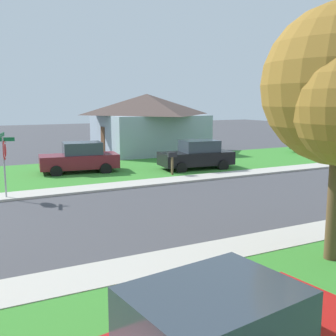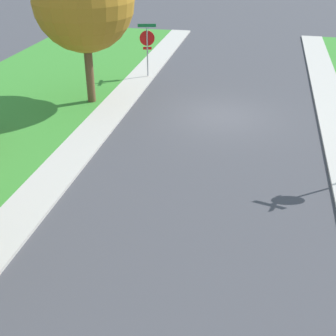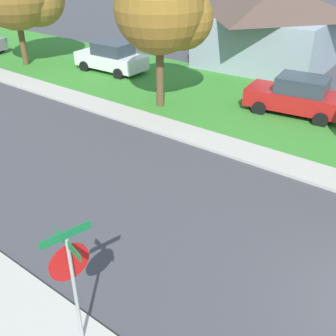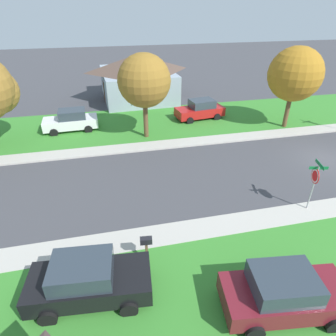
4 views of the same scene
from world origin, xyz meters
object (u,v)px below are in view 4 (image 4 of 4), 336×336
object	(u,v)px
house_right_setback	(137,77)
car_white_driveway_right	(71,120)
stop_sign_far_corner	(315,179)
car_black_behind_trees	(88,280)
tree_corner_large	(295,75)
car_red_kerbside_mid	(200,110)
mailbox	(146,244)
tree_across_left	(146,82)
car_maroon_near_corner	(285,293)

from	to	relation	value
house_right_setback	car_white_driveway_right	bearing A→B (deg)	139.88
stop_sign_far_corner	car_white_driveway_right	xyz separation A→B (m)	(13.61, 12.41, -1.01)
car_black_behind_trees	tree_corner_large	distance (m)	21.25
car_black_behind_trees	stop_sign_far_corner	bearing A→B (deg)	-75.85
car_red_kerbside_mid	tree_corner_large	distance (m)	8.08
car_red_kerbside_mid	tree_corner_large	world-z (taller)	tree_corner_large
stop_sign_far_corner	mailbox	world-z (taller)	stop_sign_far_corner
tree_corner_large	mailbox	xyz separation A→B (m)	(-12.17, 13.94, -3.27)
stop_sign_far_corner	mailbox	distance (m)	8.78
tree_corner_large	house_right_setback	size ratio (longest dim) A/B	0.70
car_white_driveway_right	tree_across_left	world-z (taller)	tree_across_left
car_white_driveway_right	car_maroon_near_corner	xyz separation A→B (m)	(-18.35, -8.03, 0.00)
car_red_kerbside_mid	mailbox	size ratio (longest dim) A/B	3.43
car_white_driveway_right	car_red_kerbside_mid	size ratio (longest dim) A/B	0.97
car_black_behind_trees	mailbox	bearing A→B (deg)	-62.94
tree_corner_large	mailbox	distance (m)	18.79
car_maroon_near_corner	car_black_behind_trees	bearing A→B (deg)	72.86
car_white_driveway_right	car_maroon_near_corner	bearing A→B (deg)	-156.35
stop_sign_far_corner	car_red_kerbside_mid	size ratio (longest dim) A/B	0.62
car_maroon_near_corner	tree_across_left	bearing A→B (deg)	7.55
house_right_setback	car_red_kerbside_mid	bearing A→B (deg)	-148.43
tree_across_left	mailbox	bearing A→B (deg)	170.53
car_white_driveway_right	house_right_setback	distance (m)	10.29
car_black_behind_trees	mailbox	xyz separation A→B (m)	(1.15, -2.26, 0.14)
stop_sign_far_corner	car_white_driveway_right	size ratio (longest dim) A/B	0.63
car_red_kerbside_mid	car_maroon_near_corner	bearing A→B (deg)	170.35
house_right_setback	mailbox	world-z (taller)	house_right_setback
tree_across_left	house_right_setback	bearing A→B (deg)	-3.48
mailbox	house_right_setback	bearing A→B (deg)	-6.80
house_right_setback	mailbox	bearing A→B (deg)	173.20
car_maroon_near_corner	mailbox	xyz separation A→B (m)	(3.15, 4.22, 0.14)
tree_across_left	mailbox	distance (m)	13.27
tree_across_left	car_red_kerbside_mid	bearing A→B (deg)	-62.46
car_white_driveway_right	mailbox	world-z (taller)	car_white_driveway_right
car_red_kerbside_mid	tree_across_left	world-z (taller)	tree_across_left
car_maroon_near_corner	house_right_setback	xyz separation A→B (m)	(26.13, 1.47, 1.50)
car_white_driveway_right	car_red_kerbside_mid	distance (m)	11.20
car_red_kerbside_mid	car_black_behind_trees	world-z (taller)	same
car_black_behind_trees	tree_corner_large	xyz separation A→B (m)	(13.32, -16.20, 3.40)
stop_sign_far_corner	car_black_behind_trees	distance (m)	11.24
car_red_kerbside_mid	car_black_behind_trees	bearing A→B (deg)	149.84
car_maroon_near_corner	car_red_kerbside_mid	world-z (taller)	same
stop_sign_far_corner	car_red_kerbside_mid	world-z (taller)	stop_sign_far_corner
tree_across_left	tree_corner_large	xyz separation A→B (m)	(-0.52, -11.83, 0.00)
stop_sign_far_corner	car_black_behind_trees	size ratio (longest dim) A/B	0.62
car_maroon_near_corner	tree_across_left	distance (m)	16.34
car_maroon_near_corner	mailbox	distance (m)	5.27
car_black_behind_trees	house_right_setback	distance (m)	24.69
mailbox	car_white_driveway_right	bearing A→B (deg)	14.10
tree_corner_large	house_right_setback	bearing A→B (deg)	46.01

